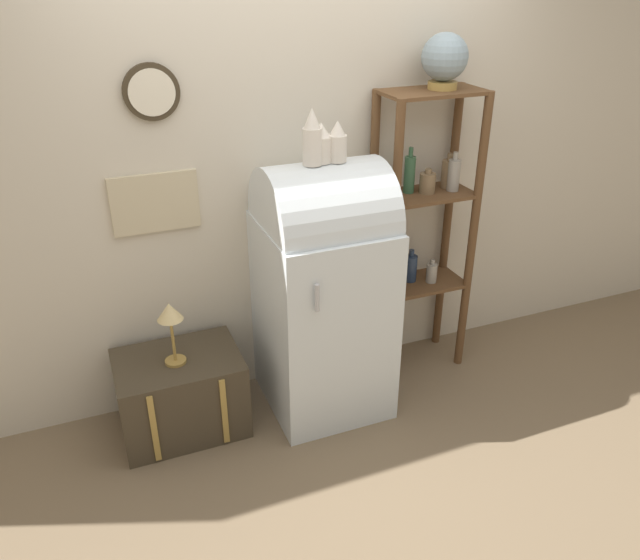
{
  "coord_description": "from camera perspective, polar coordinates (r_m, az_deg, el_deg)",
  "views": [
    {
      "loc": [
        -1.13,
        -2.53,
        2.3
      ],
      "look_at": [
        -0.02,
        0.22,
        0.79
      ],
      "focal_mm": 35.0,
      "sensor_mm": 36.0,
      "label": 1
    }
  ],
  "objects": [
    {
      "name": "vase_left",
      "position": [
        3.03,
        -0.72,
        12.79
      ],
      "size": [
        0.09,
        0.09,
        0.27
      ],
      "color": "silver",
      "rests_on": "refrigerator"
    },
    {
      "name": "shelf_unit",
      "position": [
        3.68,
        9.48,
        5.47
      ],
      "size": [
        0.57,
        0.32,
        1.7
      ],
      "color": "brown",
      "rests_on": "ground_plane"
    },
    {
      "name": "vase_center",
      "position": [
        3.08,
        0.1,
        12.34
      ],
      "size": [
        0.11,
        0.11,
        0.19
      ],
      "color": "silver",
      "rests_on": "refrigerator"
    },
    {
      "name": "refrigerator",
      "position": [
        3.36,
        0.3,
        -0.59
      ],
      "size": [
        0.64,
        0.69,
        1.43
      ],
      "color": "silver",
      "rests_on": "ground_plane"
    },
    {
      "name": "suitcase_trunk",
      "position": [
        3.51,
        -12.6,
        -10.08
      ],
      "size": [
        0.65,
        0.48,
        0.45
      ],
      "color": "#423828",
      "rests_on": "ground_plane"
    },
    {
      "name": "ground_plane",
      "position": [
        3.6,
        1.64,
        -12.66
      ],
      "size": [
        12.0,
        12.0,
        0.0
      ],
      "primitive_type": "plane",
      "color": "#7A664C"
    },
    {
      "name": "globe",
      "position": [
        3.48,
        11.33,
        19.23
      ],
      "size": [
        0.24,
        0.24,
        0.28
      ],
      "color": "#AD8942",
      "rests_on": "shelf_unit"
    },
    {
      "name": "wall_back",
      "position": [
        3.44,
        -2.02,
        10.98
      ],
      "size": [
        7.0,
        0.09,
        2.7
      ],
      "color": "beige",
      "rests_on": "ground_plane"
    },
    {
      "name": "vase_right",
      "position": [
        3.09,
        1.6,
        12.45
      ],
      "size": [
        0.09,
        0.09,
        0.2
      ],
      "color": "silver",
      "rests_on": "refrigerator"
    },
    {
      "name": "desk_lamp",
      "position": [
        3.21,
        -13.53,
        -3.4
      ],
      "size": [
        0.13,
        0.13,
        0.35
      ],
      "color": "#AD8942",
      "rests_on": "suitcase_trunk"
    }
  ]
}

